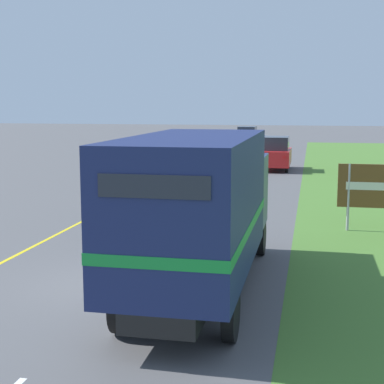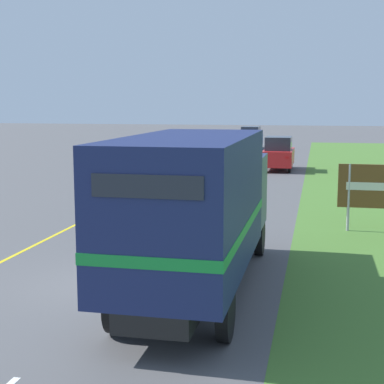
% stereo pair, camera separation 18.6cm
% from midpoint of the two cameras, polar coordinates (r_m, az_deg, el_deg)
% --- Properties ---
extents(ground_plane, '(200.00, 200.00, 0.00)m').
position_cam_midpoint_polar(ground_plane, '(13.82, -7.16, -8.90)').
color(ground_plane, '#515154').
extents(edge_line_yellow, '(0.12, 68.94, 0.01)m').
position_cam_midpoint_polar(edge_line_yellow, '(30.81, -3.57, 0.87)').
color(edge_line_yellow, yellow).
rests_on(edge_line_yellow, ground).
extents(centre_dash_near, '(0.12, 2.60, 0.01)m').
position_cam_midpoint_polar(centre_dash_near, '(14.31, -6.46, -8.27)').
color(centre_dash_near, white).
rests_on(centre_dash_near, ground).
extents(centre_dash_mid_a, '(0.12, 2.60, 0.01)m').
position_cam_midpoint_polar(centre_dash_mid_a, '(20.49, -0.76, -3.05)').
color(centre_dash_mid_a, white).
rests_on(centre_dash_mid_a, ground).
extents(centre_dash_mid_b, '(0.12, 2.60, 0.01)m').
position_cam_midpoint_polar(centre_dash_mid_b, '(26.88, 2.24, -0.26)').
color(centre_dash_mid_b, white).
rests_on(centre_dash_mid_b, ground).
extents(centre_dash_far, '(0.12, 2.60, 0.01)m').
position_cam_midpoint_polar(centre_dash_far, '(33.35, 4.09, 1.46)').
color(centre_dash_far, white).
rests_on(centre_dash_far, ground).
extents(centre_dash_farthest, '(0.12, 2.60, 0.01)m').
position_cam_midpoint_polar(centre_dash_farthest, '(39.86, 5.33, 2.61)').
color(centre_dash_farthest, white).
rests_on(centre_dash_farthest, ground).
extents(horse_trailer_truck, '(2.36, 8.17, 3.50)m').
position_cam_midpoint_polar(horse_trailer_truck, '(12.62, 0.41, -1.35)').
color(horse_trailer_truck, black).
rests_on(horse_trailer_truck, ground).
extents(lead_car_white, '(1.80, 3.85, 1.79)m').
position_cam_midpoint_polar(lead_car_white, '(26.43, -1.62, 1.59)').
color(lead_car_white, black).
rests_on(lead_car_white, ground).
extents(lead_car_red_ahead, '(1.80, 4.08, 2.09)m').
position_cam_midpoint_polar(lead_car_red_ahead, '(37.05, 7.99, 3.72)').
color(lead_car_red_ahead, black).
rests_on(lead_car_red_ahead, ground).
extents(lead_car_blue_ahead, '(1.80, 4.24, 2.04)m').
position_cam_midpoint_polar(lead_car_blue_ahead, '(54.31, 5.29, 5.28)').
color(lead_car_blue_ahead, black).
rests_on(lead_car_blue_ahead, ground).
extents(highway_sign, '(2.37, 0.09, 2.54)m').
position_cam_midpoint_polar(highway_sign, '(19.83, 17.24, 0.53)').
color(highway_sign, '#9E9EA3').
rests_on(highway_sign, ground).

